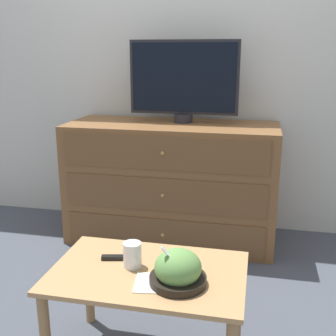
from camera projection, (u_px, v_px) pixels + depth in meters
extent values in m
plane|color=#474C56|center=(175.00, 220.00, 3.43)|extent=(12.00, 12.00, 0.00)
cube|color=silver|center=(176.00, 55.00, 3.10)|extent=(12.00, 0.05, 2.60)
cube|color=brown|center=(172.00, 182.00, 3.01)|extent=(1.46, 0.57, 0.84)
cube|color=brown|center=(163.00, 235.00, 2.81)|extent=(1.34, 0.01, 0.22)
sphere|color=tan|center=(163.00, 235.00, 2.81)|extent=(0.02, 0.02, 0.02)
cube|color=brown|center=(163.00, 195.00, 2.74)|extent=(1.34, 0.01, 0.22)
sphere|color=tan|center=(162.00, 195.00, 2.73)|extent=(0.02, 0.02, 0.02)
cube|color=brown|center=(163.00, 153.00, 2.66)|extent=(1.34, 0.01, 0.22)
sphere|color=tan|center=(162.00, 153.00, 2.66)|extent=(0.02, 0.02, 0.02)
cylinder|color=#232328|center=(183.00, 118.00, 2.95)|extent=(0.13, 0.13, 0.06)
cube|color=#232328|center=(184.00, 77.00, 2.88)|extent=(0.76, 0.04, 0.50)
cube|color=black|center=(183.00, 78.00, 2.86)|extent=(0.72, 0.01, 0.46)
cube|color=tan|center=(148.00, 273.00, 1.75)|extent=(0.81, 0.51, 0.02)
cylinder|color=#9C7549|center=(89.00, 283.00, 2.09)|extent=(0.04, 0.04, 0.43)
cylinder|color=#9C7549|center=(238.00, 301.00, 1.94)|extent=(0.04, 0.04, 0.43)
cylinder|color=black|center=(178.00, 280.00, 1.64)|extent=(0.22, 0.22, 0.03)
ellipsoid|color=#66994C|center=(178.00, 267.00, 1.63)|extent=(0.18, 0.18, 0.14)
cube|color=white|center=(178.00, 265.00, 1.59)|extent=(0.10, 0.03, 0.12)
cube|color=white|center=(165.00, 250.00, 1.58)|extent=(0.03, 0.03, 0.03)
cylinder|color=beige|center=(132.00, 259.00, 1.77)|extent=(0.07, 0.07, 0.07)
cylinder|color=white|center=(132.00, 255.00, 1.76)|extent=(0.08, 0.08, 0.11)
cube|color=silver|center=(154.00, 283.00, 1.65)|extent=(0.17, 0.17, 0.00)
cube|color=black|center=(118.00, 258.00, 1.83)|extent=(0.15, 0.06, 0.02)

